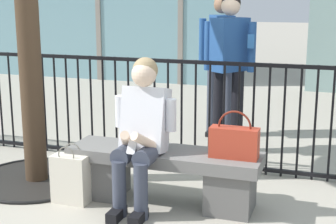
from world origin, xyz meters
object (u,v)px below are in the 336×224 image
at_px(bystander_at_railing, 221,54).
at_px(bystander_further_back, 229,61).
at_px(handbag_on_bench, 234,142).
at_px(shopping_bag, 71,179).
at_px(seated_person_with_phone, 141,129).
at_px(stone_bench, 164,171).

relative_size(bystander_at_railing, bystander_further_back, 1.00).
relative_size(handbag_on_bench, shopping_bag, 0.76).
xyz_separation_m(seated_person_with_phone, shopping_bag, (-0.58, -0.13, -0.44)).
distance_m(seated_person_with_phone, bystander_at_railing, 2.36).
bearing_deg(shopping_bag, seated_person_with_phone, 12.76).
height_order(stone_bench, shopping_bag, shopping_bag).
xyz_separation_m(bystander_at_railing, bystander_further_back, (0.24, -0.65, 0.00)).
bearing_deg(stone_bench, seated_person_with_phone, -138.79).
height_order(seated_person_with_phone, handbag_on_bench, seated_person_with_phone).
bearing_deg(handbag_on_bench, bystander_at_railing, 105.61).
bearing_deg(bystander_at_railing, shopping_bag, -105.66).
bearing_deg(shopping_bag, handbag_on_bench, 10.83).
height_order(seated_person_with_phone, bystander_at_railing, bystander_at_railing).
distance_m(handbag_on_bench, shopping_bag, 1.38).
bearing_deg(handbag_on_bench, shopping_bag, -169.17).
bearing_deg(handbag_on_bench, stone_bench, 179.01).
height_order(handbag_on_bench, shopping_bag, handbag_on_bench).
xyz_separation_m(stone_bench, shopping_bag, (-0.73, -0.26, -0.06)).
bearing_deg(bystander_further_back, stone_bench, -97.18).
height_order(handbag_on_bench, bystander_further_back, bystander_further_back).
relative_size(stone_bench, bystander_further_back, 0.94).
bearing_deg(bystander_at_railing, stone_bench, -88.99).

